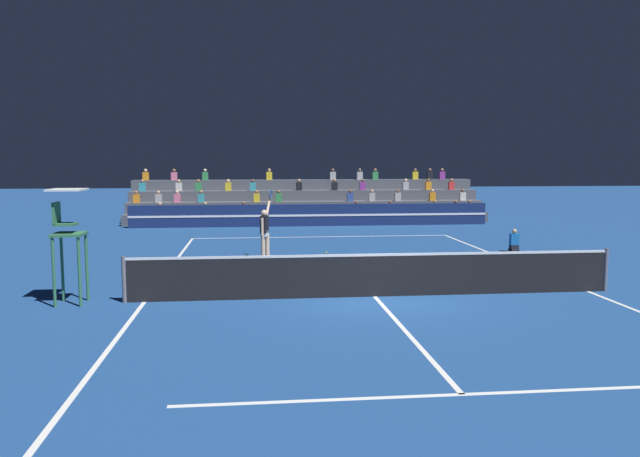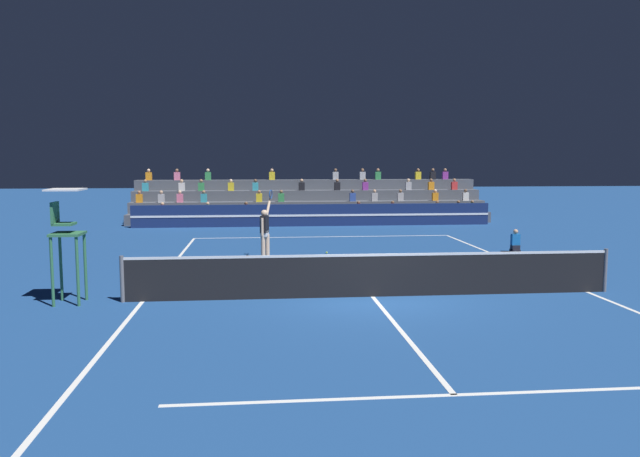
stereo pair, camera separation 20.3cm
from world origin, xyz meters
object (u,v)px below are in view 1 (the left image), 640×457
umpire_chair (67,230)px  ball_kid_courtside (514,243)px  tennis_player (265,232)px  tennis_ball (326,253)px

umpire_chair → ball_kid_courtside: size_ratio=3.16×
ball_kid_courtside → umpire_chair: bearing=-153.8°
umpire_chair → tennis_player: size_ratio=1.12×
ball_kid_courtside → tennis_ball: ball_kid_courtside is taller
ball_kid_courtside → tennis_ball: bearing=176.6°
tennis_ball → umpire_chair: bearing=-133.9°
umpire_chair → tennis_player: (4.62, 5.55, -0.73)m
umpire_chair → ball_kid_courtside: 15.23m
umpire_chair → ball_kid_courtside: (13.61, 6.70, -1.39)m
ball_kid_courtside → tennis_player: bearing=-172.7°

